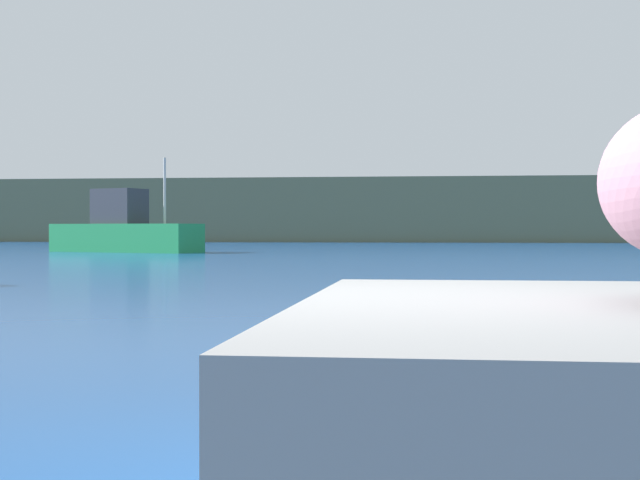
% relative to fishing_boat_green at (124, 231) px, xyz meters
% --- Properties ---
extents(hillside_backdrop, '(140.00, 13.68, 5.26)m').
position_rel_fishing_boat_green_xyz_m(hillside_backdrop, '(14.27, 39.26, 1.63)').
color(hillside_backdrop, '#5B664C').
rests_on(hillside_backdrop, ground).
extents(fishing_boat_green, '(7.88, 4.62, 4.38)m').
position_rel_fishing_boat_green_xyz_m(fishing_boat_green, '(0.00, 0.00, 0.00)').
color(fishing_boat_green, '#1E8C4C').
rests_on(fishing_boat_green, ground).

